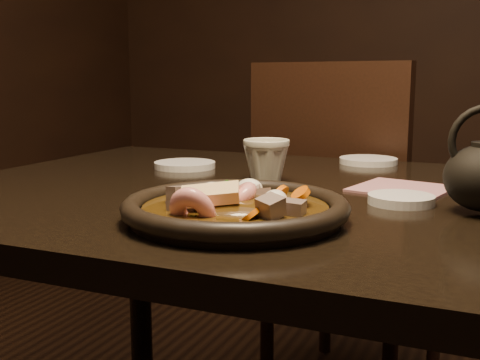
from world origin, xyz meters
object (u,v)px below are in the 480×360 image
at_px(table, 384,245).
at_px(chair, 345,225).
at_px(plate, 235,209).
at_px(tea_cup, 266,159).

bearing_deg(table, chair, 108.60).
relative_size(chair, plate, 3.13).
height_order(table, tea_cup, tea_cup).
xyz_separation_m(chair, tea_cup, (-0.01, -0.59, 0.26)).
height_order(table, chair, chair).
bearing_deg(tea_cup, chair, 88.88).
relative_size(table, chair, 1.63).
height_order(chair, tea_cup, chair).
bearing_deg(chair, tea_cup, 100.42).
bearing_deg(chair, table, 120.15).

